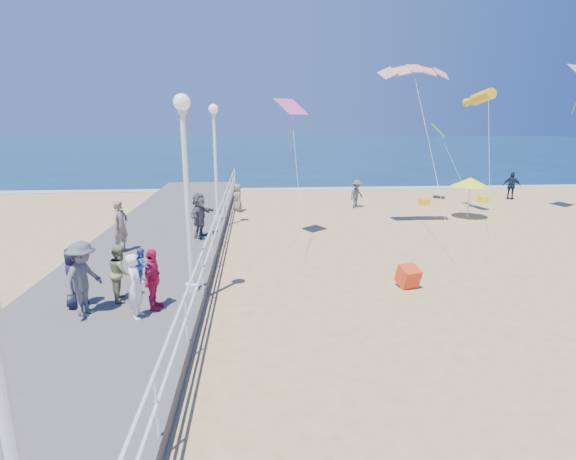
{
  "coord_description": "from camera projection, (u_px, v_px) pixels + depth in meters",
  "views": [
    {
      "loc": [
        -3.51,
        -11.99,
        5.13
      ],
      "look_at": [
        -2.5,
        2.0,
        1.6
      ],
      "focal_mm": 28.0,
      "sensor_mm": 36.0,
      "label": 1
    }
  ],
  "objects": [
    {
      "name": "ground",
      "position": [
        378.0,
        298.0,
        13.1
      ],
      "size": [
        160.0,
        160.0,
        0.0
      ],
      "primitive_type": "plane",
      "color": "tan",
      "rests_on": "ground"
    },
    {
      "name": "ocean",
      "position": [
        276.0,
        148.0,
        75.97
      ],
      "size": [
        160.0,
        90.0,
        0.05
      ],
      "primitive_type": "cube",
      "color": "#0C2948",
      "rests_on": "ground"
    },
    {
      "name": "surf_line",
      "position": [
        304.0,
        189.0,
        32.92
      ],
      "size": [
        160.0,
        1.2,
        0.04
      ],
      "primitive_type": "cube",
      "color": "white",
      "rests_on": "ground"
    },
    {
      "name": "boardwalk",
      "position": [
        115.0,
        299.0,
        12.53
      ],
      "size": [
        5.0,
        44.0,
        0.4
      ],
      "primitive_type": "cube",
      "color": "#645F5A",
      "rests_on": "ground"
    },
    {
      "name": "railing",
      "position": [
        202.0,
        261.0,
        12.44
      ],
      "size": [
        0.05,
        42.0,
        0.55
      ],
      "color": "white",
      "rests_on": "boardwalk"
    },
    {
      "name": "lamp_post_mid",
      "position": [
        186.0,
        175.0,
        11.83
      ],
      "size": [
        0.44,
        0.44,
        5.32
      ],
      "color": "white",
      "rests_on": "boardwalk"
    },
    {
      "name": "lamp_post_far",
      "position": [
        215.0,
        150.0,
        20.54
      ],
      "size": [
        0.44,
        0.44,
        5.32
      ],
      "color": "white",
      "rests_on": "boardwalk"
    },
    {
      "name": "woman_holding_toddler",
      "position": [
        136.0,
        286.0,
        10.74
      ],
      "size": [
        0.4,
        0.6,
        1.6
      ],
      "primitive_type": "imported",
      "rotation": [
        0.0,
        0.0,
        1.54
      ],
      "color": "white",
      "rests_on": "boardwalk"
    },
    {
      "name": "toddler_held",
      "position": [
        142.0,
        265.0,
        10.78
      ],
      "size": [
        0.33,
        0.42,
        0.85
      ],
      "primitive_type": "imported",
      "rotation": [
        0.0,
        0.0,
        1.54
      ],
      "color": "#3055B4",
      "rests_on": "boardwalk"
    },
    {
      "name": "spectator_1",
      "position": [
        121.0,
        272.0,
        11.85
      ],
      "size": [
        0.72,
        0.84,
        1.5
      ],
      "primitive_type": "imported",
      "rotation": [
        0.0,
        0.0,
        1.8
      ],
      "color": "gray",
      "rests_on": "boardwalk"
    },
    {
      "name": "spectator_2",
      "position": [
        83.0,
        279.0,
        10.86
      ],
      "size": [
        1.03,
        1.36,
        1.87
      ],
      "primitive_type": "imported",
      "rotation": [
        0.0,
        0.0,
        1.26
      ],
      "color": "#57575C",
      "rests_on": "boardwalk"
    },
    {
      "name": "spectator_3",
      "position": [
        153.0,
        280.0,
        11.21
      ],
      "size": [
        0.48,
        0.96,
        1.58
      ],
      "primitive_type": "imported",
      "rotation": [
        0.0,
        0.0,
        1.46
      ],
      "color": "#D41A4F",
      "rests_on": "boardwalk"
    },
    {
      "name": "spectator_4",
      "position": [
        75.0,
        277.0,
        11.36
      ],
      "size": [
        0.57,
        0.81,
        1.59
      ],
      "primitive_type": "imported",
      "rotation": [
        0.0,
        0.0,
        1.49
      ],
      "color": "#181734",
      "rests_on": "boardwalk"
    },
    {
      "name": "spectator_5",
      "position": [
        200.0,
        215.0,
        18.06
      ],
      "size": [
        1.1,
        1.76,
        1.81
      ],
      "primitive_type": "imported",
      "rotation": [
        0.0,
        0.0,
        1.21
      ],
      "color": "#55565A",
      "rests_on": "boardwalk"
    },
    {
      "name": "spectator_6",
      "position": [
        121.0,
        226.0,
        16.04
      ],
      "size": [
        0.68,
        0.81,
        1.89
      ],
      "primitive_type": "imported",
      "rotation": [
        0.0,
        0.0,
        1.17
      ],
      "color": "gray",
      "rests_on": "boardwalk"
    },
    {
      "name": "beach_walker_a",
      "position": [
        357.0,
        194.0,
        26.06
      ],
      "size": [
        1.19,
        1.13,
        1.62
      ],
      "primitive_type": "imported",
      "rotation": [
        0.0,
        0.0,
        0.69
      ],
      "color": "#525356",
      "rests_on": "ground"
    },
    {
      "name": "beach_walker_b",
      "position": [
        512.0,
        186.0,
        28.66
      ],
      "size": [
        1.1,
        0.93,
        1.76
      ],
      "primitive_type": "imported",
      "rotation": [
        0.0,
        0.0,
        2.56
      ],
      "color": "#172132",
      "rests_on": "ground"
    },
    {
      "name": "beach_walker_c",
      "position": [
        238.0,
        198.0,
        25.0
      ],
      "size": [
        0.7,
        0.87,
        1.55
      ],
      "primitive_type": "imported",
      "rotation": [
        0.0,
        0.0,
        -1.27
      ],
      "color": "#837A5A",
      "rests_on": "ground"
    },
    {
      "name": "box_kite",
      "position": [
        408.0,
        278.0,
        13.85
      ],
      "size": [
        0.71,
        0.83,
        0.74
      ],
      "primitive_type": "cube",
      "rotation": [
        0.31,
        0.0,
        0.26
      ],
      "color": "red",
      "rests_on": "ground"
    },
    {
      "name": "beach_umbrella",
      "position": [
        470.0,
        182.0,
        23.0
      ],
      "size": [
        1.9,
        1.9,
        2.14
      ],
      "color": "white",
      "rests_on": "ground"
    },
    {
      "name": "beach_chair_left",
      "position": [
        424.0,
        202.0,
        26.92
      ],
      "size": [
        0.55,
        0.55,
        0.4
      ],
      "primitive_type": "cube",
      "color": "yellow",
      "rests_on": "ground"
    },
    {
      "name": "beach_chair_right",
      "position": [
        483.0,
        199.0,
        27.79
      ],
      "size": [
        0.55,
        0.55,
        0.4
      ],
      "primitive_type": "cube",
      "color": "yellow",
      "rests_on": "ground"
    },
    {
      "name": "kite_parafoil",
      "position": [
        415.0,
        69.0,
        19.5
      ],
      "size": [
        3.09,
        0.94,
        0.65
      ],
      "primitive_type": null,
      "rotation": [
        0.44,
        0.0,
        0.0
      ],
      "color": "red"
    },
    {
      "name": "kite_windsock",
      "position": [
        483.0,
        97.0,
        22.84
      ],
      "size": [
        0.96,
        2.43,
        1.03
      ],
      "primitive_type": "cylinder",
      "rotation": [
        1.36,
        0.0,
        0.17
      ],
      "color": "#E9B013"
    },
    {
      "name": "kite_diamond_pink",
      "position": [
        291.0,
        107.0,
        18.2
      ],
      "size": [
        1.46,
        1.44,
        0.65
      ],
      "primitive_type": "cube",
      "rotation": [
        0.6,
        0.0,
        0.73
      ],
      "color": "#D74F9C"
    },
    {
      "name": "kite_diamond_green",
      "position": [
        438.0,
        130.0,
        27.24
      ],
      "size": [
        1.24,
        1.39,
        0.83
      ],
      "primitive_type": "cube",
      "rotation": [
        0.79,
        0.0,
        1.13
      ],
      "color": "green"
    }
  ]
}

